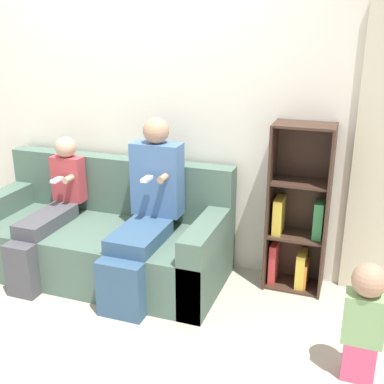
{
  "coord_description": "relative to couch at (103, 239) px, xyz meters",
  "views": [
    {
      "loc": [
        1.76,
        -2.56,
        1.93
      ],
      "look_at": [
        0.64,
        0.58,
        0.76
      ],
      "focal_mm": 45.0,
      "sensor_mm": 36.0,
      "label": 1
    }
  ],
  "objects": [
    {
      "name": "back_wall",
      "position": [
        0.11,
        0.47,
        0.99
      ],
      "size": [
        10.0,
        0.06,
        2.55
      ],
      "color": "silver",
      "rests_on": "ground_plane"
    },
    {
      "name": "couch",
      "position": [
        0.0,
        0.0,
        0.0
      ],
      "size": [
        2.0,
        0.87,
        0.89
      ],
      "color": "#4C6656",
      "rests_on": "ground_plane"
    },
    {
      "name": "child_seated",
      "position": [
        -0.38,
        -0.14,
        0.24
      ],
      "size": [
        0.27,
        0.84,
        1.07
      ],
      "color": "#47474C",
      "rests_on": "ground_plane"
    },
    {
      "name": "adult_seated",
      "position": [
        0.44,
        -0.09,
        0.36
      ],
      "size": [
        0.39,
        0.82,
        1.28
      ],
      "color": "#335170",
      "rests_on": "ground_plane"
    },
    {
      "name": "toddler_standing",
      "position": [
        2.01,
        -0.63,
        0.11
      ],
      "size": [
        0.22,
        0.19,
        0.73
      ],
      "color": "#DB4C75",
      "rests_on": "ground_plane"
    },
    {
      "name": "ground_plane",
      "position": [
        0.11,
        -0.54,
        -0.29
      ],
      "size": [
        14.0,
        14.0,
        0.0
      ],
      "primitive_type": "plane",
      "color": "#B2A893"
    },
    {
      "name": "bookshelf",
      "position": [
        1.5,
        0.31,
        0.25
      ],
      "size": [
        0.43,
        0.29,
        1.28
      ],
      "color": "#3D281E",
      "rests_on": "ground_plane"
    }
  ]
}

